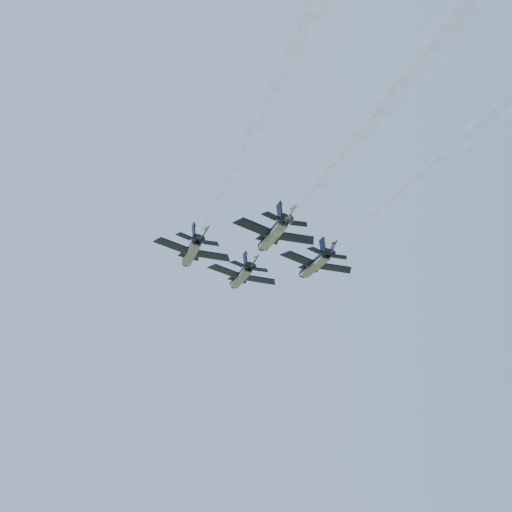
{
  "coord_description": "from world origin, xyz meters",
  "views": [
    {
      "loc": [
        0.38,
        -103.07,
        58.09
      ],
      "look_at": [
        -2.21,
        3.97,
        97.07
      ],
      "focal_mm": 45.0,
      "sensor_mm": 36.0,
      "label": 1
    }
  ],
  "objects_px": {
    "jet_left": "(191,252)",
    "jet_right": "(314,265)",
    "jet_slot": "(273,234)",
    "jet_lead": "(241,277)"
  },
  "relations": [
    {
      "from": "jet_right",
      "to": "jet_lead",
      "type": "bearing_deg",
      "value": 138.43
    },
    {
      "from": "jet_left",
      "to": "jet_right",
      "type": "xyz_separation_m",
      "value": [
        21.36,
        6.97,
        0.0
      ]
    },
    {
      "from": "jet_lead",
      "to": "jet_left",
      "type": "height_order",
      "value": "same"
    },
    {
      "from": "jet_lead",
      "to": "jet_slot",
      "type": "relative_size",
      "value": 1.0
    },
    {
      "from": "jet_left",
      "to": "jet_slot",
      "type": "bearing_deg",
      "value": -44.87
    },
    {
      "from": "jet_left",
      "to": "jet_slot",
      "type": "height_order",
      "value": "same"
    },
    {
      "from": "jet_lead",
      "to": "jet_left",
      "type": "bearing_deg",
      "value": -135.7
    },
    {
      "from": "jet_left",
      "to": "jet_right",
      "type": "relative_size",
      "value": 1.0
    },
    {
      "from": "jet_right",
      "to": "jet_slot",
      "type": "height_order",
      "value": "same"
    },
    {
      "from": "jet_slot",
      "to": "jet_lead",
      "type": "bearing_deg",
      "value": 90.13
    }
  ]
}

